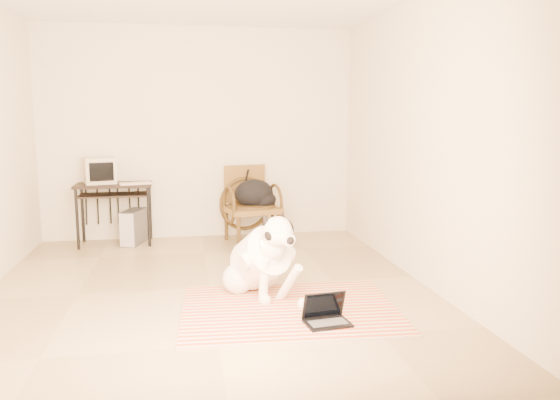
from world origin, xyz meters
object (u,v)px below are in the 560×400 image
object	(u,v)px
laptop	(326,316)
rattan_chair	(250,204)
dog	(261,260)
crt_monitor	(100,171)
computer_desk	(114,192)
pc_tower	(134,227)
backpack	(256,195)

from	to	relation	value
laptop	rattan_chair	distance (m)	2.94
dog	crt_monitor	size ratio (longest dim) A/B	2.30
laptop	crt_monitor	bearing A→B (deg)	123.42
dog	crt_monitor	distance (m)	2.94
laptop	rattan_chair	world-z (taller)	rattan_chair
dog	computer_desk	size ratio (longest dim) A/B	1.08
crt_monitor	pc_tower	world-z (taller)	crt_monitor
crt_monitor	dog	bearing A→B (deg)	-54.89
dog	backpack	world-z (taller)	dog
laptop	crt_monitor	world-z (taller)	crt_monitor
pc_tower	crt_monitor	bearing A→B (deg)	168.31
crt_monitor	pc_tower	size ratio (longest dim) A/B	0.88
pc_tower	computer_desk	bearing A→B (deg)	177.59
dog	laptop	distance (m)	0.88
rattan_chair	crt_monitor	bearing A→B (deg)	173.61
laptop	backpack	world-z (taller)	backpack
computer_desk	laptop	bearing A→B (deg)	-58.16
laptop	pc_tower	world-z (taller)	pc_tower
dog	laptop	xyz separation A→B (m)	(0.39, -0.75, -0.25)
computer_desk	rattan_chair	bearing A→B (deg)	-4.62
laptop	rattan_chair	bearing A→B (deg)	94.34
backpack	pc_tower	bearing A→B (deg)	173.37
computer_desk	backpack	world-z (taller)	backpack
pc_tower	rattan_chair	bearing A→B (deg)	-4.95
pc_tower	backpack	world-z (taller)	backpack
crt_monitor	pc_tower	xyz separation A→B (m)	(0.39, -0.08, -0.70)
crt_monitor	backpack	xyz separation A→B (m)	(1.89, -0.26, -0.31)
dog	pc_tower	xyz separation A→B (m)	(-1.27, 2.28, -0.12)
dog	backpack	xyz separation A→B (m)	(0.24, 2.11, 0.28)
laptop	computer_desk	distance (m)	3.62
computer_desk	crt_monitor	bearing A→B (deg)	156.81
crt_monitor	backpack	world-z (taller)	crt_monitor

